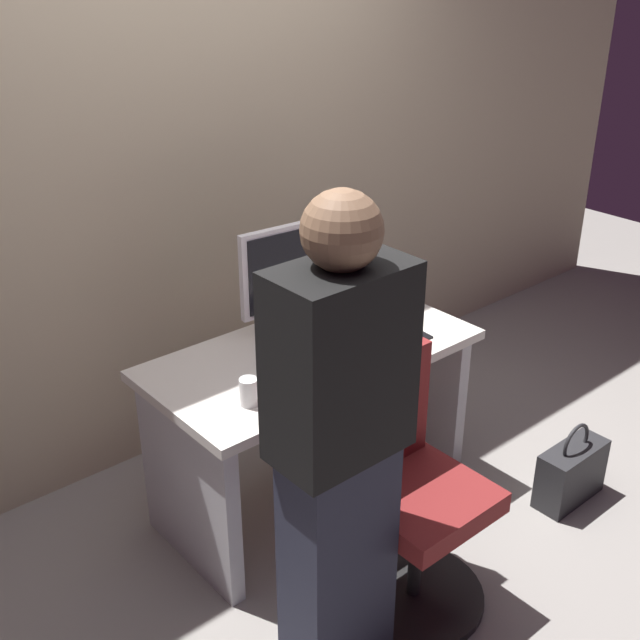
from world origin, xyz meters
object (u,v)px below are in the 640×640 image
handbag (571,472)px  desk (312,399)px  mouse (363,340)px  person_at_desk (339,453)px  office_chair (407,497)px  keyboard (311,367)px  monitor (299,269)px  book_stack (385,295)px  cup_near_keyboard (249,392)px  cell_phone (415,333)px

handbag → desk: bearing=138.8°
mouse → handbag: 1.09m
person_at_desk → mouse: (0.68, 0.61, -0.10)m
desk → office_chair: office_chair is taller
handbag → keyboard: bearing=147.1°
desk → mouse: size_ratio=13.27×
monitor → mouse: (0.09, -0.30, -0.24)m
desk → mouse: 0.32m
keyboard → book_stack: bearing=19.9°
office_chair → mouse: 0.69m
monitor → cup_near_keyboard: (-0.53, -0.37, -0.21)m
handbag → cell_phone: bearing=127.2°
cup_near_keyboard → office_chair: bearing=-54.7°
person_at_desk → cell_phone: 1.06m
desk → person_at_desk: size_ratio=0.81×
keyboard → book_stack: size_ratio=1.91×
desk → office_chair: 0.65m
desk → mouse: mouse is taller
book_stack → keyboard: bearing=-161.6°
desk → cell_phone: bearing=-22.8°
mouse → cup_near_keyboard: (-0.62, -0.07, 0.03)m
office_chair → handbag: office_chair is taller
keyboard → cell_phone: keyboard is taller
person_at_desk → mouse: size_ratio=16.39×
monitor → book_stack: 0.44m
person_at_desk → monitor: person_at_desk is taller
office_chair → monitor: (0.20, 0.84, 0.55)m
cup_near_keyboard → monitor: bearing=34.9°
monitor → cup_near_keyboard: 0.68m
office_chair → cup_near_keyboard: office_chair is taller
keyboard → monitor: bearing=58.9°
keyboard → book_stack: book_stack is taller
monitor → cup_near_keyboard: size_ratio=5.32×
person_at_desk → keyboard: size_ratio=3.81×
desk → monitor: bearing=63.7°
cell_phone → handbag: (0.42, -0.56, -0.59)m
monitor → book_stack: size_ratio=2.40×
desk → cup_near_keyboard: bearing=-158.5°
person_at_desk → mouse: person_at_desk is taller
office_chair → handbag: bearing=-5.8°
keyboard → book_stack: (0.58, 0.19, 0.06)m
keyboard → mouse: 0.29m
keyboard → mouse: size_ratio=4.30×
office_chair → desk: bearing=81.3°
person_at_desk → book_stack: 1.25m
office_chair → book_stack: bearing=51.0°
person_at_desk → cell_phone: (0.90, 0.54, -0.11)m
cell_phone → mouse: bearing=164.8°
book_stack → cell_phone: book_stack is taller
cup_near_keyboard → handbag: bearing=-24.0°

